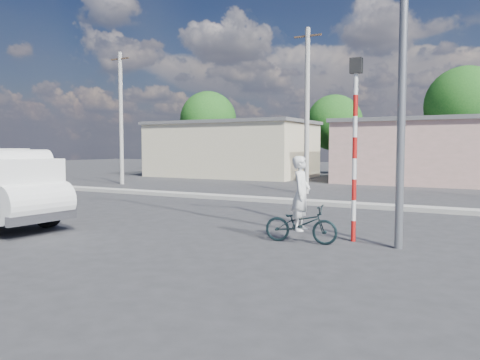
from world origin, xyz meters
The scene contains 9 objects.
ground_plane centered at (0.00, 0.00, 0.00)m, with size 120.00×120.00×0.00m, color #2C2C2F.
median centered at (0.00, 8.00, 0.08)m, with size 40.00×0.80×0.16m, color #99968E.
bicycle centered at (2.16, 0.71, 0.46)m, with size 0.61×1.74×0.91m, color black.
cyclist centered at (2.16, 0.71, 0.88)m, with size 0.64×0.42×1.76m, color white.
traffic_pole centered at (3.20, 1.50, 2.59)m, with size 0.28×0.18×4.36m.
streetlight centered at (4.14, 1.20, 4.96)m, with size 2.34×0.22×9.00m.
building_row centered at (1.10, 22.00, 2.13)m, with size 37.80×7.30×4.44m.
tree_row centered at (-2.27, 28.62, 4.83)m, with size 34.13×7.32×8.10m.
utility_poles centered at (3.25, 12.00, 4.07)m, with size 35.40×0.24×8.00m.
Camera 1 is at (6.19, -9.57, 2.26)m, focal length 35.00 mm.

